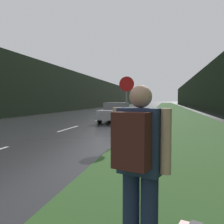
% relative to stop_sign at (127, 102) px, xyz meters
% --- Properties ---
extents(grass_verge, '(6.00, 240.00, 0.02)m').
position_rel_stop_sign_xyz_m(grass_verge, '(2.72, 28.39, -1.56)').
color(grass_verge, '#2D5123').
rests_on(grass_verge, ground_plane).
extents(lane_stripe_c, '(0.12, 3.00, 0.01)m').
position_rel_stop_sign_xyz_m(lane_stripe_c, '(-3.90, 3.25, -1.56)').
color(lane_stripe_c, silver).
rests_on(lane_stripe_c, ground_plane).
extents(lane_stripe_d, '(0.12, 3.00, 0.01)m').
position_rel_stop_sign_xyz_m(lane_stripe_d, '(-3.90, 10.25, -1.56)').
color(lane_stripe_d, silver).
rests_on(lane_stripe_d, ground_plane).
extents(lane_stripe_e, '(0.12, 3.00, 0.01)m').
position_rel_stop_sign_xyz_m(lane_stripe_e, '(-3.90, 17.25, -1.56)').
color(lane_stripe_e, silver).
rests_on(lane_stripe_e, ground_plane).
extents(treeline_far_side, '(2.00, 140.00, 6.26)m').
position_rel_stop_sign_xyz_m(treeline_far_side, '(-13.51, 38.39, 1.57)').
color(treeline_far_side, black).
rests_on(treeline_far_side, ground_plane).
extents(treeline_near_side, '(2.00, 140.00, 6.96)m').
position_rel_stop_sign_xyz_m(treeline_near_side, '(8.72, 38.39, 1.91)').
color(treeline_near_side, black).
rests_on(treeline_near_side, ground_plane).
extents(stop_sign, '(0.61, 0.07, 2.61)m').
position_rel_stop_sign_xyz_m(stop_sign, '(0.00, 0.00, 0.00)').
color(stop_sign, slate).
rests_on(stop_sign, ground_plane).
extents(hitchhiker_with_backpack, '(0.60, 0.51, 1.80)m').
position_rel_stop_sign_xyz_m(hitchhiker_with_backpack, '(1.27, -7.26, -0.53)').
color(hitchhiker_with_backpack, '#1E2847').
rests_on(hitchhiker_with_backpack, ground_plane).
extents(car_passing_near, '(2.02, 4.72, 1.47)m').
position_rel_stop_sign_xyz_m(car_passing_near, '(-2.09, 8.23, -0.83)').
color(car_passing_near, '#9E9EA3').
rests_on(car_passing_near, ground_plane).
extents(delivery_truck, '(2.50, 7.38, 3.78)m').
position_rel_stop_sign_xyz_m(delivery_truck, '(-5.70, 61.98, 0.40)').
color(delivery_truck, black).
rests_on(delivery_truck, ground_plane).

